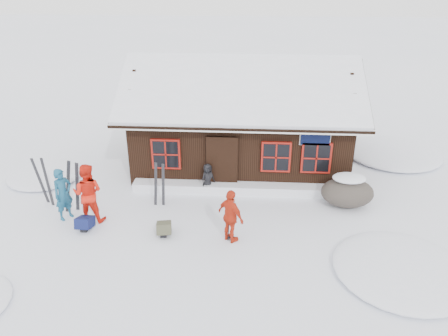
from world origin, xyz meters
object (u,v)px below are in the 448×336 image
at_px(ski_pair_left, 73,187).
at_px(ski_poles, 231,223).
at_px(skier_teal, 63,194).
at_px(skier_crouched, 208,178).
at_px(boulder, 347,192).
at_px(skier_orange_right, 231,216).
at_px(backpack_blue, 85,224).
at_px(backpack_olive, 164,230).
at_px(skier_orange_left, 88,193).

relative_size(ski_pair_left, ski_poles, 1.48).
relative_size(skier_teal, ski_poles, 1.39).
bearing_deg(skier_crouched, boulder, -50.48).
bearing_deg(boulder, ski_pair_left, -173.86).
distance_m(skier_teal, skier_orange_right, 5.45).
bearing_deg(backpack_blue, skier_crouched, 37.92).
bearing_deg(boulder, backpack_olive, -159.65).
height_order(skier_crouched, ski_pair_left, ski_pair_left).
bearing_deg(ski_pair_left, ski_poles, -14.41).
bearing_deg(skier_orange_left, backpack_blue, 89.34).
height_order(skier_crouched, ski_poles, ski_poles).
xyz_separation_m(skier_crouched, backpack_olive, (-1.06, -2.80, -0.39)).
distance_m(skier_teal, skier_orange_left, 0.84).
bearing_deg(backpack_olive, skier_orange_right, -15.42).
height_order(backpack_blue, backpack_olive, backpack_blue).
distance_m(skier_crouched, backpack_blue, 4.47).
relative_size(boulder, backpack_blue, 2.96).
height_order(skier_orange_right, backpack_blue, skier_orange_right).
bearing_deg(ski_pair_left, skier_orange_left, -36.45).
bearing_deg(backpack_olive, ski_poles, -14.33).
relative_size(skier_orange_left, skier_crouched, 1.77).
xyz_separation_m(skier_orange_right, backpack_blue, (-4.54, 0.33, -0.68)).
distance_m(skier_teal, ski_poles, 5.47).
height_order(skier_orange_right, backpack_olive, skier_orange_right).
height_order(skier_orange_right, ski_poles, skier_orange_right).
bearing_deg(skier_teal, skier_orange_left, -61.07).
xyz_separation_m(skier_teal, skier_crouched, (4.40, 2.06, -0.32)).
xyz_separation_m(boulder, backpack_olive, (-5.86, -2.17, -0.36)).
relative_size(boulder, ski_pair_left, 0.95).
height_order(skier_teal, backpack_blue, skier_teal).
relative_size(skier_orange_left, ski_pair_left, 1.05).
bearing_deg(skier_orange_left, ski_pair_left, -37.07).
height_order(skier_teal, skier_crouched, skier_teal).
xyz_separation_m(skier_orange_left, boulder, (8.36, 1.50, -0.46)).
bearing_deg(skier_orange_right, skier_orange_left, 32.50).
bearing_deg(backpack_blue, skier_orange_left, 91.08).
relative_size(skier_orange_left, skier_orange_right, 1.17).
distance_m(backpack_blue, backpack_olive, 2.51).
height_order(skier_orange_left, ski_poles, skier_orange_left).
distance_m(skier_orange_left, skier_crouched, 4.17).
relative_size(skier_crouched, ski_pair_left, 0.59).
bearing_deg(backpack_olive, backpack_blue, 166.91).
xyz_separation_m(ski_pair_left, ski_poles, (5.26, -1.35, -0.30)).
bearing_deg(boulder, backpack_blue, -166.30).
xyz_separation_m(skier_orange_left, backpack_blue, (-0.00, -0.54, -0.82)).
height_order(boulder, backpack_olive, boulder).
xyz_separation_m(backpack_blue, backpack_olive, (2.50, -0.14, -0.00)).
bearing_deg(skier_crouched, ski_pair_left, 157.52).
bearing_deg(boulder, skier_crouched, 172.57).
bearing_deg(skier_orange_left, skier_crouched, -149.82).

